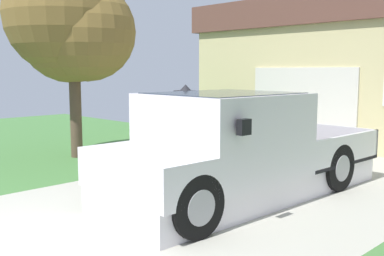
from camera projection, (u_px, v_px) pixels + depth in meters
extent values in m
cube|color=#B4B1A2|center=(251.00, 191.00, 7.75)|extent=(5.20, 9.00, 0.06)
cube|color=#467B3D|center=(29.00, 138.00, 13.84)|extent=(12.00, 9.00, 0.06)
cube|color=white|center=(248.00, 182.00, 7.39)|extent=(1.93, 5.12, 0.42)
cube|color=white|center=(223.00, 135.00, 6.89)|extent=(1.98, 2.18, 1.26)
cube|color=#1E2833|center=(223.00, 110.00, 6.84)|extent=(1.75, 2.01, 0.53)
cube|color=white|center=(144.00, 172.00, 5.93)|extent=(1.94, 0.94, 0.54)
cube|color=black|center=(301.00, 156.00, 8.36)|extent=(1.98, 2.13, 0.06)
cube|color=white|center=(348.00, 150.00, 7.66)|extent=(0.13, 2.06, 0.52)
cube|color=white|center=(262.00, 138.00, 9.01)|extent=(0.13, 2.06, 0.52)
cube|color=white|center=(330.00, 138.00, 9.00)|extent=(1.91, 0.12, 0.52)
cube|color=black|center=(244.00, 127.00, 5.58)|extent=(0.11, 0.18, 0.20)
cylinder|color=black|center=(194.00, 206.00, 5.45)|extent=(0.29, 0.81, 0.80)
cylinder|color=#9E9EA3|center=(194.00, 206.00, 5.45)|extent=(0.29, 0.45, 0.44)
cylinder|color=black|center=(118.00, 181.00, 6.66)|extent=(0.29, 0.81, 0.80)
cylinder|color=#9E9EA3|center=(118.00, 181.00, 6.66)|extent=(0.29, 0.45, 0.44)
cylinder|color=black|center=(336.00, 167.00, 7.63)|extent=(0.29, 0.81, 0.80)
cylinder|color=#9E9EA3|center=(336.00, 167.00, 7.63)|extent=(0.29, 0.45, 0.44)
cylinder|color=black|center=(259.00, 154.00, 8.84)|extent=(0.29, 0.81, 0.80)
cylinder|color=#9E9EA3|center=(259.00, 154.00, 8.84)|extent=(0.29, 0.45, 0.44)
cylinder|color=brown|center=(185.00, 156.00, 8.34)|extent=(0.15, 0.15, 0.92)
cylinder|color=brown|center=(186.00, 160.00, 7.98)|extent=(0.15, 0.15, 0.92)
cylinder|color=silver|center=(186.00, 117.00, 8.07)|extent=(0.33, 0.33, 0.60)
cylinder|color=beige|center=(185.00, 118.00, 8.26)|extent=(0.09, 0.09, 0.62)
cylinder|color=beige|center=(186.00, 121.00, 7.88)|extent=(0.09, 0.09, 0.62)
sphere|color=beige|center=(186.00, 94.00, 8.01)|extent=(0.21, 0.21, 0.21)
cylinder|color=#232328|center=(186.00, 91.00, 8.01)|extent=(0.43, 0.43, 0.01)
cone|color=#232328|center=(186.00, 88.00, 8.00)|extent=(0.22, 0.22, 0.12)
cube|color=#232328|center=(173.00, 180.00, 7.94)|extent=(0.35, 0.14, 0.21)
torus|color=#232328|center=(173.00, 172.00, 7.92)|extent=(0.32, 0.02, 0.32)
cube|color=silver|center=(302.00, 107.00, 11.98)|extent=(3.09, 0.06, 2.10)
cylinder|color=brown|center=(76.00, 112.00, 10.52)|extent=(0.27, 0.27, 2.11)
sphere|color=olive|center=(86.00, 32.00, 10.20)|extent=(2.24, 2.24, 2.24)
sphere|color=olive|center=(66.00, 14.00, 10.27)|extent=(2.78, 2.78, 2.78)
sphere|color=olive|center=(70.00, 31.00, 10.38)|extent=(2.38, 2.38, 2.38)
cube|color=#286B38|center=(233.00, 123.00, 12.86)|extent=(0.58, 0.68, 0.91)
cube|color=#1C4A27|center=(234.00, 105.00, 12.80)|extent=(0.60, 0.71, 0.10)
cylinder|color=black|center=(221.00, 139.00, 12.89)|extent=(0.05, 0.18, 0.18)
cylinder|color=black|center=(233.00, 140.00, 12.58)|extent=(0.05, 0.18, 0.18)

